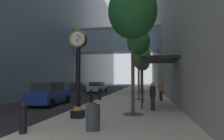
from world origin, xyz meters
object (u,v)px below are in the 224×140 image
at_px(street_tree_near, 133,12).
at_px(bollard_fourth, 91,96).
at_px(street_clock, 78,68).
at_px(street_tree_far, 142,62).
at_px(car_silver_mid, 97,87).
at_px(bollard_nearest, 23,117).
at_px(bollard_third, 79,100).
at_px(car_blue_far, 50,94).
at_px(pedestrian_walking, 161,90).
at_px(bollard_fifth, 100,94).
at_px(street_tree_mid_far, 141,57).
at_px(pedestrian_by_clock, 153,96).
at_px(street_tree_mid_near, 138,42).
at_px(car_black_near, 98,86).
at_px(trash_bin, 93,115).

bearing_deg(street_tree_near, bollard_fourth, 130.56).
distance_m(street_clock, street_tree_far, 25.23).
distance_m(bollard_fourth, car_silver_mid, 15.27).
bearing_deg(car_silver_mid, bollard_nearest, -81.84).
bearing_deg(bollard_third, car_blue_far, 142.16).
xyz_separation_m(bollard_nearest, pedestrian_walking, (5.38, 11.38, 0.35)).
xyz_separation_m(street_clock, bollard_fifth, (-0.88, 8.17, -1.84)).
relative_size(bollard_fifth, street_tree_mid_far, 0.17).
bearing_deg(pedestrian_walking, bollard_nearest, -115.31).
bearing_deg(bollard_nearest, car_silver_mid, 98.16).
distance_m(street_tree_mid_far, car_silver_mid, 8.56).
xyz_separation_m(street_tree_near, pedestrian_by_clock, (1.06, 1.51, -4.62)).
bearing_deg(car_silver_mid, bollard_third, -79.33).
bearing_deg(bollard_nearest, street_tree_mid_near, 74.19).
bearing_deg(bollard_fifth, street_tree_mid_near, 17.18).
relative_size(car_black_near, car_silver_mid, 0.97).
height_order(street_tree_near, car_silver_mid, street_tree_near).
xyz_separation_m(bollard_third, bollard_fifth, (0.00, 5.56, 0.00)).
height_order(pedestrian_walking, pedestrian_by_clock, pedestrian_walking).
height_order(street_clock, street_tree_near, street_tree_near).
bearing_deg(bollard_fifth, trash_bin, -77.77).
bearing_deg(pedestrian_by_clock, street_clock, -141.64).
height_order(street_clock, street_tree_far, street_tree_far).
distance_m(bollard_nearest, car_silver_mid, 23.48).
xyz_separation_m(street_tree_far, car_black_near, (-8.35, 1.83, -4.23)).
distance_m(street_tree_near, trash_bin, 6.19).
height_order(street_tree_far, car_silver_mid, street_tree_far).
relative_size(street_clock, car_black_near, 0.96).
relative_size(bollard_fifth, pedestrian_walking, 0.62).
xyz_separation_m(bollard_fifth, car_blue_far, (-3.27, -3.02, 0.14)).
xyz_separation_m(street_tree_mid_far, car_black_near, (-8.35, 9.71, -4.15)).
relative_size(street_tree_near, trash_bin, 6.71).
xyz_separation_m(street_tree_far, pedestrian_by_clock, (1.06, -22.11, -3.97)).
relative_size(street_tree_near, car_black_near, 1.54).
relative_size(street_tree_mid_near, street_tree_mid_far, 1.04).
height_order(bollard_fourth, car_black_near, car_black_near).
relative_size(bollard_fourth, street_tree_mid_far, 0.17).
distance_m(trash_bin, car_black_near, 29.81).
bearing_deg(bollard_fifth, pedestrian_by_clock, -49.57).
relative_size(bollard_nearest, street_tree_mid_near, 0.16).
bearing_deg(pedestrian_by_clock, street_tree_mid_near, 99.49).
bearing_deg(street_tree_mid_far, street_tree_mid_near, -90.00).
bearing_deg(car_silver_mid, street_clock, -78.27).
relative_size(bollard_nearest, bollard_third, 1.00).
height_order(bollard_fourth, street_tree_near, street_tree_near).
xyz_separation_m(trash_bin, pedestrian_by_clock, (2.28, 5.00, 0.34)).
bearing_deg(car_black_near, street_tree_near, -71.83).
relative_size(bollard_nearest, street_tree_near, 0.15).
relative_size(bollard_third, car_black_near, 0.23).
xyz_separation_m(bollard_fourth, trash_bin, (2.23, -7.52, -0.02)).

